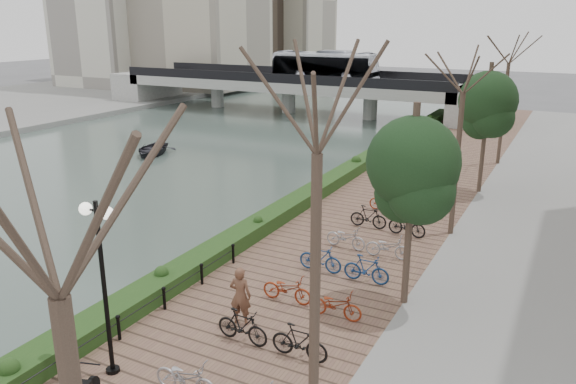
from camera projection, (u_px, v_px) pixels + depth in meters
The scene contains 10 objects.
river_water at pixel (166, 150), 42.19m from camera, with size 30.00×130.00×0.02m, color #415148.
promenade at pixel (374, 214), 27.35m from camera, with size 8.00×75.00×0.50m, color brown.
hedge at pixel (330, 182), 30.81m from camera, with size 1.10×56.00×0.60m, color #1A3C16.
chain_fence at pixel (92, 346), 15.18m from camera, with size 0.10×14.10×0.70m.
lamppost at pixel (100, 251), 13.66m from camera, with size 1.02×0.32×4.69m.
pedestrian at pixel (240, 296), 16.75m from camera, with size 0.67×0.44×1.83m, color brown.
bicycle_parking at pixel (354, 254), 20.89m from camera, with size 2.40×19.89×1.00m.
street_trees at pixel (438, 181), 20.49m from camera, with size 3.20×37.12×6.80m.
bridge at pixel (296, 81), 57.79m from camera, with size 36.00×10.77×6.50m.
boat at pixel (152, 149), 40.39m from camera, with size 2.74×3.83×0.79m, color #232228.
Camera 1 is at (12.26, -7.33, 9.27)m, focal length 35.00 mm.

